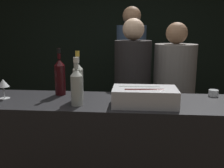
{
  "coord_description": "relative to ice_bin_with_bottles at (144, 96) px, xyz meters",
  "views": [
    {
      "loc": [
        0.15,
        -1.48,
        1.6
      ],
      "look_at": [
        0.0,
        0.29,
        1.21
      ],
      "focal_mm": 40.0,
      "sensor_mm": 36.0,
      "label": 1
    }
  ],
  "objects": [
    {
      "name": "person_blond_tee",
      "position": [
        -0.08,
        0.8,
        -0.2
      ],
      "size": [
        0.36,
        0.36,
        1.7
      ],
      "rotation": [
        0.0,
        0.0,
        1.84
      ],
      "color": "black",
      "rests_on": "ground_plane"
    },
    {
      "name": "person_grey_polo",
      "position": [
        -0.11,
        1.29,
        -0.11
      ],
      "size": [
        0.34,
        0.34,
        1.85
      ],
      "rotation": [
        0.0,
        0.0,
        2.8
      ],
      "color": "black",
      "rests_on": "ground_plane"
    },
    {
      "name": "wall_back_chalkboard",
      "position": [
        -0.23,
        2.24,
        0.25
      ],
      "size": [
        6.4,
        0.06,
        2.8
      ],
      "color": "black",
      "rests_on": "ground_plane"
    },
    {
      "name": "wine_glass",
      "position": [
        -1.04,
        0.08,
        0.05
      ],
      "size": [
        0.08,
        0.08,
        0.15
      ],
      "color": "silver",
      "rests_on": "bar_counter"
    },
    {
      "name": "ice_bin_with_bottles",
      "position": [
        0.0,
        0.0,
        0.0
      ],
      "size": [
        0.44,
        0.25,
        0.12
      ],
      "color": "silver",
      "rests_on": "bar_counter"
    },
    {
      "name": "candle_votive",
      "position": [
        0.55,
        0.29,
        -0.04
      ],
      "size": [
        0.07,
        0.07,
        0.05
      ],
      "color": "silver",
      "rests_on": "bar_counter"
    },
    {
      "name": "person_in_hoodie",
      "position": [
        0.34,
        0.86,
        -0.24
      ],
      "size": [
        0.42,
        0.42,
        1.66
      ],
      "rotation": [
        0.0,
        0.0,
        -2.94
      ],
      "color": "black",
      "rests_on": "ground_plane"
    },
    {
      "name": "red_wine_bottle_black_foil",
      "position": [
        -0.65,
        0.23,
        0.09
      ],
      "size": [
        0.08,
        0.08,
        0.37
      ],
      "color": "black",
      "rests_on": "bar_counter"
    },
    {
      "name": "white_wine_bottle",
      "position": [
        -0.46,
        -0.04,
        0.07
      ],
      "size": [
        0.08,
        0.08,
        0.33
      ],
      "color": "#B2B7AD",
      "rests_on": "bar_counter"
    },
    {
      "name": "bar_counter",
      "position": [
        -0.23,
        0.08,
        -0.61
      ],
      "size": [
        2.02,
        0.53,
        1.09
      ],
      "color": "black",
      "rests_on": "ground_plane"
    },
    {
      "name": "rose_wine_bottle",
      "position": [
        -0.48,
        0.09,
        0.08
      ],
      "size": [
        0.07,
        0.07,
        0.36
      ],
      "color": "#B2B7AD",
      "rests_on": "bar_counter"
    }
  ]
}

